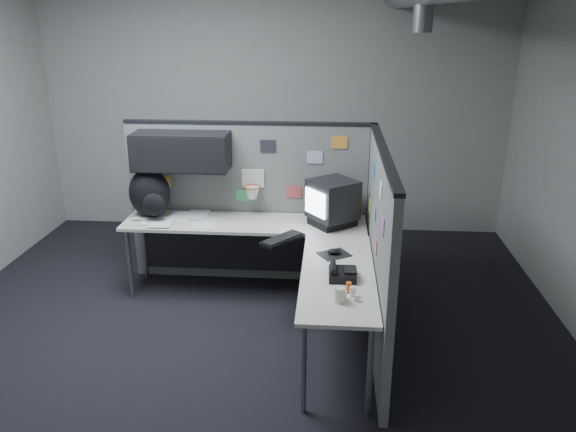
# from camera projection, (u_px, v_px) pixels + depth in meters

# --- Properties ---
(room) EXTENTS (5.62, 5.62, 3.22)m
(room) POSITION_uv_depth(u_px,v_px,m) (311.00, 89.00, 3.90)
(room) COLOR black
(room) RESTS_ON ground
(partition_back) EXTENTS (2.44, 0.42, 1.63)m
(partition_back) POSITION_uv_depth(u_px,v_px,m) (232.00, 187.00, 5.49)
(partition_back) COLOR slate
(partition_back) RESTS_ON ground
(partition_right) EXTENTS (0.07, 2.23, 1.63)m
(partition_right) POSITION_uv_depth(u_px,v_px,m) (378.00, 249.00, 4.49)
(partition_right) COLOR slate
(partition_right) RESTS_ON ground
(desk) EXTENTS (2.31, 2.11, 0.73)m
(desk) POSITION_uv_depth(u_px,v_px,m) (267.00, 245.00, 5.09)
(desk) COLOR beige
(desk) RESTS_ON ground
(monitor) EXTENTS (0.53, 0.53, 0.43)m
(monitor) POSITION_uv_depth(u_px,v_px,m) (333.00, 202.00, 5.18)
(monitor) COLOR black
(monitor) RESTS_ON desk
(keyboard) EXTENTS (0.38, 0.43, 0.04)m
(keyboard) POSITION_uv_depth(u_px,v_px,m) (282.00, 239.00, 4.87)
(keyboard) COLOR black
(keyboard) RESTS_ON desk
(mouse) EXTENTS (0.30, 0.29, 0.05)m
(mouse) POSITION_uv_depth(u_px,v_px,m) (334.00, 253.00, 4.59)
(mouse) COLOR black
(mouse) RESTS_ON desk
(phone) EXTENTS (0.21, 0.23, 0.10)m
(phone) POSITION_uv_depth(u_px,v_px,m) (342.00, 273.00, 4.17)
(phone) COLOR black
(phone) RESTS_ON desk
(bottles) EXTENTS (0.13, 0.16, 0.08)m
(bottles) POSITION_uv_depth(u_px,v_px,m) (350.00, 292.00, 3.90)
(bottles) COLOR silver
(bottles) RESTS_ON desk
(cup) EXTENTS (0.09, 0.09, 0.11)m
(cup) POSITION_uv_depth(u_px,v_px,m) (339.00, 295.00, 3.82)
(cup) COLOR silver
(cup) RESTS_ON desk
(papers) EXTENTS (0.83, 0.55, 0.02)m
(papers) POSITION_uv_depth(u_px,v_px,m) (174.00, 218.00, 5.39)
(papers) COLOR white
(papers) RESTS_ON desk
(backpack) EXTENTS (0.44, 0.40, 0.49)m
(backpack) POSITION_uv_depth(u_px,v_px,m) (150.00, 194.00, 5.36)
(backpack) COLOR black
(backpack) RESTS_ON desk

